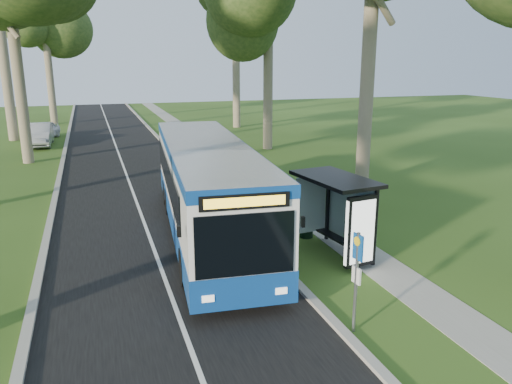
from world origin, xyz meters
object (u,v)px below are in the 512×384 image
(bus, at_px, (207,189))
(bus_shelter, at_px, (345,204))
(car_white, at_px, (43,130))
(litter_bin, at_px, (306,225))
(car_silver, at_px, (39,135))
(bus_stop_sign, at_px, (357,271))

(bus, distance_m, bus_shelter, 5.01)
(bus, bearing_deg, car_white, 110.56)
(bus_shelter, distance_m, litter_bin, 2.64)
(litter_bin, relative_size, car_white, 0.22)
(car_white, relative_size, car_silver, 0.82)
(bus_stop_sign, bearing_deg, bus, 96.20)
(bus, bearing_deg, litter_bin, -15.49)
(bus_stop_sign, bearing_deg, car_silver, 99.90)
(litter_bin, relative_size, car_silver, 0.18)
(bus_stop_sign, xyz_separation_m, car_silver, (-9.14, 30.64, -0.72))
(bus, bearing_deg, car_silver, 112.90)
(bus_stop_sign, distance_m, car_silver, 31.98)
(car_white, bearing_deg, bus, -59.53)
(litter_bin, bearing_deg, bus_stop_sign, -104.18)
(bus_shelter, bearing_deg, litter_bin, 89.40)
(bus, relative_size, bus_stop_sign, 5.27)
(bus_stop_sign, height_order, car_white, bus_stop_sign)
(car_silver, bearing_deg, car_white, 89.43)
(car_silver, bearing_deg, bus_stop_sign, -72.84)
(car_white, height_order, car_silver, car_silver)
(car_white, bearing_deg, bus_stop_sign, -60.08)
(bus, bearing_deg, bus_shelter, -38.96)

